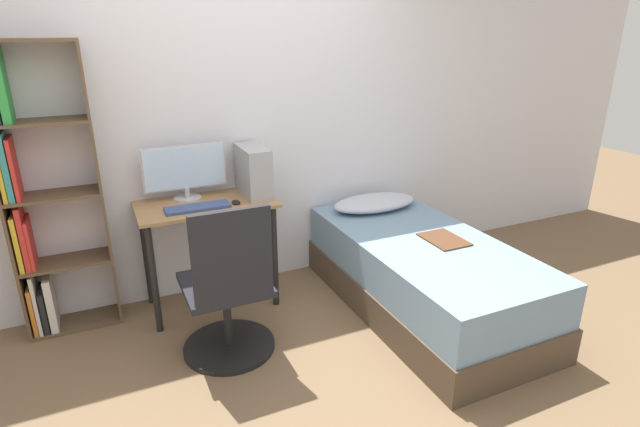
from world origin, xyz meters
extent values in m
plane|color=brown|center=(0.00, 0.00, 0.00)|extent=(14.00, 14.00, 0.00)
cube|color=silver|center=(0.00, 1.47, 1.25)|extent=(8.00, 0.05, 2.50)
cube|color=#997047|center=(-0.28, 1.19, 0.77)|extent=(0.92, 0.51, 0.02)
cylinder|color=black|center=(-0.69, 0.99, 0.38)|extent=(0.04, 0.04, 0.76)
cylinder|color=black|center=(0.14, 0.99, 0.38)|extent=(0.04, 0.04, 0.76)
cylinder|color=black|center=(-0.69, 1.40, 0.38)|extent=(0.04, 0.04, 0.76)
cylinder|color=black|center=(0.14, 1.40, 0.38)|extent=(0.04, 0.04, 0.76)
cube|color=brown|center=(-1.46, 1.32, 0.92)|extent=(0.02, 0.26, 1.85)
cube|color=brown|center=(-0.91, 1.32, 0.92)|extent=(0.02, 0.26, 1.85)
cube|color=brown|center=(-1.19, 1.32, 0.01)|extent=(0.53, 0.26, 0.02)
cube|color=brown|center=(-1.19, 1.32, 0.47)|extent=(0.53, 0.26, 0.02)
cube|color=brown|center=(-1.19, 1.32, 0.92)|extent=(0.53, 0.26, 0.02)
cube|color=brown|center=(-1.19, 1.32, 1.38)|extent=(0.53, 0.26, 0.02)
cube|color=brown|center=(-1.19, 1.32, 1.84)|extent=(0.53, 0.26, 0.02)
cube|color=orange|center=(-1.43, 1.32, 0.18)|extent=(0.02, 0.22, 0.32)
cube|color=beige|center=(-1.40, 1.32, 0.23)|extent=(0.02, 0.22, 0.42)
cube|color=black|center=(-1.37, 1.32, 0.16)|extent=(0.03, 0.22, 0.29)
cube|color=beige|center=(-1.32, 1.32, 0.20)|extent=(0.04, 0.22, 0.37)
cube|color=gold|center=(-1.43, 1.32, 0.65)|extent=(0.03, 0.22, 0.36)
cube|color=red|center=(-1.39, 1.32, 0.68)|extent=(0.03, 0.22, 0.41)
cube|color=red|center=(-1.36, 1.32, 0.63)|extent=(0.02, 0.22, 0.32)
cube|color=gold|center=(-1.43, 1.32, 1.13)|extent=(0.02, 0.22, 0.39)
cube|color=teal|center=(-1.40, 1.32, 1.13)|extent=(0.03, 0.22, 0.40)
cube|color=red|center=(-1.36, 1.32, 1.12)|extent=(0.02, 0.22, 0.37)
cube|color=green|center=(-1.33, 1.32, 1.59)|extent=(0.04, 0.22, 0.41)
cylinder|color=black|center=(-0.32, 0.60, 0.01)|extent=(0.57, 0.57, 0.03)
cylinder|color=black|center=(-0.32, 0.60, 0.23)|extent=(0.05, 0.05, 0.40)
cube|color=black|center=(-0.32, 0.60, 0.45)|extent=(0.50, 0.50, 0.04)
cube|color=black|center=(-0.32, 0.37, 0.74)|extent=(0.45, 0.04, 0.53)
cube|color=#4C3D2D|center=(1.06, 0.51, 0.12)|extent=(0.93, 1.88, 0.24)
cube|color=#708EA8|center=(1.06, 0.51, 0.39)|extent=(0.90, 1.85, 0.29)
ellipsoid|color=#B2B7C6|center=(1.06, 1.19, 0.59)|extent=(0.71, 0.36, 0.11)
cube|color=#56331E|center=(1.17, 0.44, 0.54)|extent=(0.24, 0.32, 0.01)
cylinder|color=#B7B7BC|center=(-0.37, 1.34, 0.78)|extent=(0.19, 0.19, 0.01)
cylinder|color=#B7B7BC|center=(-0.37, 1.34, 0.83)|extent=(0.04, 0.04, 0.07)
cube|color=#B7B7BC|center=(-0.37, 1.35, 1.00)|extent=(0.57, 0.01, 0.31)
cube|color=#B2D1EF|center=(-0.37, 1.34, 1.00)|extent=(0.54, 0.01, 0.28)
cube|color=#33477A|center=(-0.35, 1.09, 0.79)|extent=(0.42, 0.14, 0.02)
cube|color=#99999E|center=(0.08, 1.24, 0.95)|extent=(0.17, 0.39, 0.35)
ellipsoid|color=black|center=(-0.09, 1.09, 0.79)|extent=(0.06, 0.09, 0.02)
camera|label=1|loc=(-0.91, -2.05, 1.89)|focal=28.00mm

